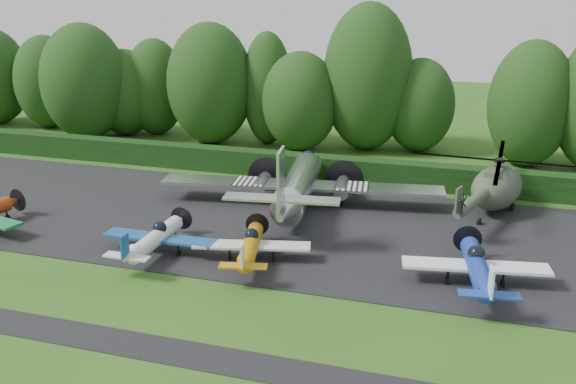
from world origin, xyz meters
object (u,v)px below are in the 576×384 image
(transport_plane, at_px, (298,186))
(light_plane_orange, at_px, (251,246))
(light_plane_white, at_px, (156,238))
(helicopter, at_px, (497,184))
(light_plane_blue, at_px, (477,267))

(transport_plane, relative_size, light_plane_orange, 2.84)
(light_plane_white, relative_size, helicopter, 0.52)
(light_plane_blue, bearing_deg, transport_plane, 154.00)
(light_plane_white, distance_m, light_plane_orange, 5.79)
(light_plane_white, xyz_separation_m, helicopter, (19.19, 13.84, 0.96))
(helicopter, bearing_deg, light_plane_blue, -111.94)
(transport_plane, distance_m, light_plane_blue, 15.39)
(light_plane_blue, xyz_separation_m, helicopter, (0.92, 12.68, 0.84))
(light_plane_blue, relative_size, helicopter, 0.58)
(light_plane_orange, xyz_separation_m, light_plane_blue, (12.52, 0.54, 0.14))
(light_plane_white, height_order, helicopter, helicopter)
(transport_plane, distance_m, helicopter, 13.94)
(light_plane_orange, bearing_deg, transport_plane, 103.34)
(light_plane_orange, height_order, light_plane_blue, light_plane_blue)
(light_plane_orange, distance_m, helicopter, 18.88)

